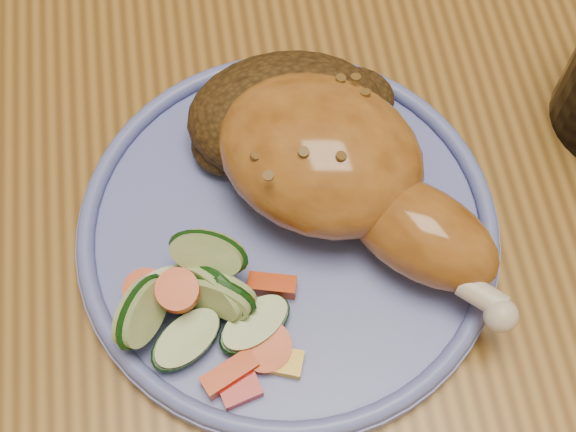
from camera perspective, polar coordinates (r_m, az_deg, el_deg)
The scene contains 7 objects.
ground at distance 1.20m, azimuth 3.73°, elevation -12.93°, with size 4.00×4.00×0.00m, color brown.
dining_table at distance 0.58m, azimuth 7.59°, elevation 2.66°, with size 0.90×1.40×0.75m.
plate at distance 0.46m, azimuth 0.00°, elevation -1.17°, with size 0.24×0.24×0.01m, color #5E6BB9.
plate_rim at distance 0.45m, azimuth 0.00°, elevation -0.57°, with size 0.24×0.24×0.01m, color #5E6BB9.
chicken_leg at distance 0.43m, azimuth 4.01°, elevation 3.08°, with size 0.17×0.18×0.06m.
rice_pilaf at distance 0.46m, azimuth 0.15°, elevation 7.17°, with size 0.12×0.08×0.05m.
vegetable_pile at distance 0.42m, azimuth -6.08°, elevation -6.32°, with size 0.11×0.10×0.05m.
Camera 1 is at (-0.12, -0.26, 1.17)m, focal length 50.00 mm.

